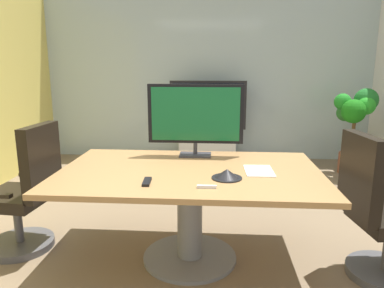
{
  "coord_description": "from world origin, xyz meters",
  "views": [
    {
      "loc": [
        0.2,
        -2.65,
        1.56
      ],
      "look_at": [
        -0.02,
        0.27,
        0.91
      ],
      "focal_mm": 33.64,
      "sensor_mm": 36.0,
      "label": 1
    }
  ],
  "objects_px": {
    "wall_display_unit": "(208,135)",
    "potted_plant": "(356,119)",
    "tv_monitor": "(196,116)",
    "remote_control": "(147,182)",
    "office_chair_right": "(379,220)",
    "conference_table": "(190,192)",
    "office_chair_left": "(26,199)",
    "conference_phone": "(227,174)"
  },
  "relations": [
    {
      "from": "office_chair_right",
      "to": "remote_control",
      "type": "bearing_deg",
      "value": 88.25
    },
    {
      "from": "wall_display_unit",
      "to": "conference_phone",
      "type": "height_order",
      "value": "wall_display_unit"
    },
    {
      "from": "office_chair_right",
      "to": "potted_plant",
      "type": "xyz_separation_m",
      "value": [
        0.77,
        2.67,
        0.34
      ]
    },
    {
      "from": "tv_monitor",
      "to": "wall_display_unit",
      "type": "bearing_deg",
      "value": 89.24
    },
    {
      "from": "office_chair_left",
      "to": "office_chair_right",
      "type": "xyz_separation_m",
      "value": [
        2.78,
        -0.23,
        0.0
      ]
    },
    {
      "from": "office_chair_right",
      "to": "remote_control",
      "type": "xyz_separation_m",
      "value": [
        -1.66,
        -0.18,
        0.31
      ]
    },
    {
      "from": "office_chair_left",
      "to": "office_chair_right",
      "type": "distance_m",
      "value": 2.79
    },
    {
      "from": "office_chair_right",
      "to": "remote_control",
      "type": "distance_m",
      "value": 1.7
    },
    {
      "from": "conference_table",
      "to": "office_chair_right",
      "type": "height_order",
      "value": "office_chair_right"
    },
    {
      "from": "conference_table",
      "to": "office_chair_right",
      "type": "bearing_deg",
      "value": -6.55
    },
    {
      "from": "wall_display_unit",
      "to": "potted_plant",
      "type": "height_order",
      "value": "wall_display_unit"
    },
    {
      "from": "wall_display_unit",
      "to": "conference_phone",
      "type": "bearing_deg",
      "value": -85.88
    },
    {
      "from": "tv_monitor",
      "to": "wall_display_unit",
      "type": "xyz_separation_m",
      "value": [
        0.03,
        2.56,
        -0.68
      ]
    },
    {
      "from": "conference_table",
      "to": "remote_control",
      "type": "distance_m",
      "value": 0.47
    },
    {
      "from": "conference_table",
      "to": "conference_phone",
      "type": "bearing_deg",
      "value": -34.67
    },
    {
      "from": "conference_table",
      "to": "tv_monitor",
      "type": "xyz_separation_m",
      "value": [
        0.02,
        0.45,
        0.54
      ]
    },
    {
      "from": "tv_monitor",
      "to": "office_chair_right",
      "type": "bearing_deg",
      "value": -24.0
    },
    {
      "from": "office_chair_left",
      "to": "potted_plant",
      "type": "height_order",
      "value": "potted_plant"
    },
    {
      "from": "office_chair_right",
      "to": "tv_monitor",
      "type": "bearing_deg",
      "value": 58.17
    },
    {
      "from": "tv_monitor",
      "to": "conference_phone",
      "type": "xyz_separation_m",
      "value": [
        0.27,
        -0.65,
        -0.33
      ]
    },
    {
      "from": "tv_monitor",
      "to": "remote_control",
      "type": "height_order",
      "value": "tv_monitor"
    },
    {
      "from": "conference_table",
      "to": "wall_display_unit",
      "type": "height_order",
      "value": "wall_display_unit"
    },
    {
      "from": "office_chair_left",
      "to": "conference_phone",
      "type": "xyz_separation_m",
      "value": [
        1.67,
        -0.26,
        0.33
      ]
    },
    {
      "from": "remote_control",
      "to": "wall_display_unit",
      "type": "bearing_deg",
      "value": 80.34
    },
    {
      "from": "conference_table",
      "to": "wall_display_unit",
      "type": "xyz_separation_m",
      "value": [
        0.05,
        3.01,
        -0.14
      ]
    },
    {
      "from": "remote_control",
      "to": "potted_plant",
      "type": "bearing_deg",
      "value": 45.4
    },
    {
      "from": "conference_table",
      "to": "remote_control",
      "type": "xyz_separation_m",
      "value": [
        -0.27,
        -0.34,
        0.19
      ]
    },
    {
      "from": "potted_plant",
      "to": "conference_phone",
      "type": "bearing_deg",
      "value": -124.69
    },
    {
      "from": "conference_phone",
      "to": "remote_control",
      "type": "distance_m",
      "value": 0.57
    },
    {
      "from": "office_chair_right",
      "to": "wall_display_unit",
      "type": "relative_size",
      "value": 0.83
    },
    {
      "from": "conference_table",
      "to": "wall_display_unit",
      "type": "relative_size",
      "value": 1.54
    },
    {
      "from": "office_chair_left",
      "to": "remote_control",
      "type": "xyz_separation_m",
      "value": [
        1.12,
        -0.4,
        0.31
      ]
    },
    {
      "from": "office_chair_right",
      "to": "wall_display_unit",
      "type": "bearing_deg",
      "value": 15.05
    },
    {
      "from": "wall_display_unit",
      "to": "potted_plant",
      "type": "distance_m",
      "value": 2.19
    },
    {
      "from": "wall_display_unit",
      "to": "remote_control",
      "type": "distance_m",
      "value": 3.38
    },
    {
      "from": "conference_table",
      "to": "office_chair_left",
      "type": "distance_m",
      "value": 1.4
    },
    {
      "from": "conference_table",
      "to": "office_chair_left",
      "type": "relative_size",
      "value": 1.85
    },
    {
      "from": "office_chair_left",
      "to": "tv_monitor",
      "type": "relative_size",
      "value": 1.3
    },
    {
      "from": "conference_table",
      "to": "office_chair_left",
      "type": "bearing_deg",
      "value": 177.28
    },
    {
      "from": "potted_plant",
      "to": "conference_phone",
      "type": "relative_size",
      "value": 5.61
    },
    {
      "from": "conference_table",
      "to": "office_chair_right",
      "type": "xyz_separation_m",
      "value": [
        1.39,
        -0.16,
        -0.12
      ]
    },
    {
      "from": "tv_monitor",
      "to": "remote_control",
      "type": "xyz_separation_m",
      "value": [
        -0.29,
        -0.79,
        -0.35
      ]
    }
  ]
}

